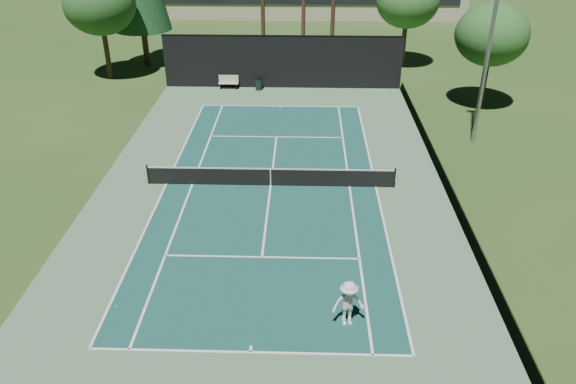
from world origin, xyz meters
The scene contains 17 objects.
ground centered at (0.00, 0.00, 0.00)m, with size 160.00×160.00×0.00m, color #2A491B.
apron_slab centered at (0.00, 0.00, 0.01)m, with size 18.00×32.00×0.01m, color #557956.
court_surface centered at (0.00, 0.00, 0.01)m, with size 10.97×23.77×0.01m, color #174A45.
court_lines centered at (0.00, 0.00, 0.02)m, with size 11.07×23.87×0.01m.
tennis_net centered at (0.00, 0.00, 0.56)m, with size 12.90×0.10×1.10m.
fence centered at (0.00, 0.06, 2.01)m, with size 18.04×32.05×4.03m.
player centered at (3.35, -10.35, 0.91)m, with size 1.18×0.68×1.83m, color white.
tennis_ball_a centered at (-5.21, -9.72, 0.03)m, with size 0.06×0.06×0.06m, color #DDED36.
tennis_ball_b centered at (-1.91, 1.10, 0.03)m, with size 0.06×0.06×0.06m, color #B8CE2F.
tennis_ball_c centered at (0.01, 3.65, 0.04)m, with size 0.08×0.08×0.08m, color #CAE333.
tennis_ball_d centered at (-2.51, 4.03, 0.03)m, with size 0.06×0.06×0.06m, color #CADA31.
park_bench centered at (-4.13, 15.70, 0.55)m, with size 1.50×0.45×1.02m.
trash_bin centered at (-1.79, 15.44, 0.48)m, with size 0.56×0.56×0.95m.
decid_tree_a centered at (10.00, 22.00, 5.42)m, with size 5.12×5.12×7.62m.
decid_tree_b centered at (14.00, 12.00, 5.08)m, with size 4.80×4.80×7.14m.
decid_tree_c centered at (-14.00, 18.00, 5.76)m, with size 5.44×5.44×8.09m.
light_pole centered at (12.00, 6.00, 6.46)m, with size 0.90×0.25×12.22m.
Camera 1 is at (1.70, -25.76, 13.88)m, focal length 35.00 mm.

